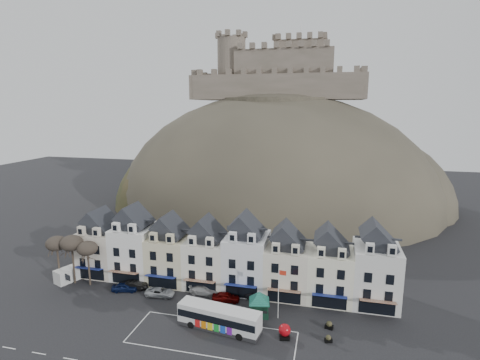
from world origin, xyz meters
name	(u,v)px	position (x,y,z in m)	size (l,w,h in m)	color
ground	(195,341)	(0.00, 0.00, 0.00)	(300.00, 300.00, 0.00)	black
coach_bay_markings	(213,337)	(2.00, 1.25, 0.00)	(22.00, 7.50, 0.01)	silver
townhouse_terrace	(228,256)	(0.15, 15.97, 5.30)	(54.40, 9.35, 11.80)	beige
castle_hill	(278,206)	(1.25, 68.95, 0.11)	(100.00, 76.00, 68.00)	#39362C
castle	(281,72)	(0.51, 75.93, 40.19)	(50.20, 22.20, 22.00)	brown
tree_left_far	(57,244)	(-29.00, 10.50, 6.90)	(3.61, 3.61, 8.24)	#352922
tree_left_mid	(72,243)	(-26.00, 10.50, 7.24)	(3.78, 3.78, 8.64)	#352922
tree_left_near	(87,249)	(-23.00, 10.50, 6.55)	(3.43, 3.43, 7.84)	#352922
bus	(219,317)	(2.34, 3.22, 1.82)	(11.94, 4.43, 3.29)	#262628
bus_shelter	(259,297)	(7.03, 7.96, 2.93)	(5.82, 5.82, 3.77)	black
red_buoy	(285,331)	(11.34, 3.31, 1.02)	(1.62, 1.62, 2.00)	black
flagpole	(279,290)	(9.92, 7.83, 4.41)	(1.11, 0.23, 7.72)	silver
white_van	(71,274)	(-27.40, 11.33, 1.19)	(3.98, 5.68, 2.38)	silver
planter_west	(328,339)	(17.00, 3.80, 0.48)	(1.10, 0.75, 1.00)	black
planter_east	(329,325)	(17.07, 6.89, 0.54)	(1.23, 0.85, 1.12)	black
car_navy	(125,287)	(-16.00, 9.84, 0.72)	(1.69, 4.20, 1.43)	#0B1438
car_black	(134,285)	(-14.80, 10.77, 0.73)	(1.54, 4.43, 1.46)	black
car_silver	(160,292)	(-9.60, 9.73, 0.66)	(2.18, 4.66, 1.32)	#A6A9AE
car_white	(204,290)	(-2.86, 12.00, 0.71)	(1.99, 4.90, 1.42)	#BABABA
car_maroon	(226,297)	(1.21, 10.64, 0.74)	(1.75, 4.35, 1.48)	#4D0504
car_charcoal	(257,297)	(6.00, 12.00, 0.65)	(1.37, 3.93, 1.30)	black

